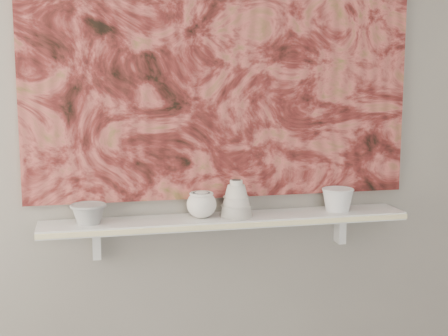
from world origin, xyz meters
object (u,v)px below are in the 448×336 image
object	(u,v)px
bell_vessel	(236,198)
bowl_white	(338,199)
shelf	(227,220)
cup_cream	(202,205)
painting	(223,54)
bowl_grey	(89,213)

from	to	relation	value
bell_vessel	bowl_white	world-z (taller)	bell_vessel
bowl_white	shelf	bearing A→B (deg)	180.00
cup_cream	shelf	bearing A→B (deg)	0.00
shelf	bowl_white	distance (m)	0.45
shelf	bell_vessel	size ratio (longest dim) A/B	10.02
painting	bowl_grey	xyz separation A→B (m)	(-0.52, -0.08, -0.57)
cup_cream	bowl_white	bearing A→B (deg)	0.00
cup_cream	bowl_white	distance (m)	0.55
shelf	painting	xyz separation A→B (m)	(0.00, 0.08, 0.62)
bowl_grey	bowl_white	bearing A→B (deg)	0.00
bowl_white	painting	bearing A→B (deg)	169.81
bowl_grey	bowl_white	world-z (taller)	bowl_white
bowl_grey	bowl_white	size ratio (longest dim) A/B	1.03
painting	bell_vessel	xyz separation A→B (m)	(0.03, -0.08, -0.54)
shelf	painting	world-z (taller)	painting
bowl_grey	cup_cream	distance (m)	0.42
shelf	painting	distance (m)	0.63
shelf	cup_cream	world-z (taller)	cup_cream
bowl_white	bell_vessel	bearing A→B (deg)	180.00
painting	bowl_white	size ratio (longest dim) A/B	11.84
bowl_grey	cup_cream	size ratio (longest dim) A/B	1.17
shelf	bowl_grey	distance (m)	0.52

